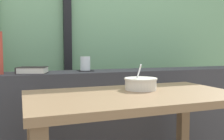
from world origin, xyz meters
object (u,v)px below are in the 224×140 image
breakfast_table (134,120)px  closed_book (32,70)px  juice_glass (85,64)px  soup_bowl (141,84)px  coaster_square (85,71)px

breakfast_table → closed_book: size_ratio=4.94×
breakfast_table → juice_glass: 0.66m
closed_book → soup_bowl: size_ratio=1.19×
soup_bowl → juice_glass: bearing=109.0°
breakfast_table → soup_bowl: size_ratio=5.88×
breakfast_table → closed_book: closed_book is taller
coaster_square → closed_book: bearing=-171.4°
coaster_square → soup_bowl: soup_bowl is taller
closed_book → coaster_square: bearing=8.6°
coaster_square → soup_bowl: size_ratio=0.56×
breakfast_table → closed_book: 0.75m
juice_glass → breakfast_table: bearing=-81.3°
coaster_square → closed_book: closed_book is taller
juice_glass → closed_book: size_ratio=0.47×
coaster_square → closed_book: size_ratio=0.47×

